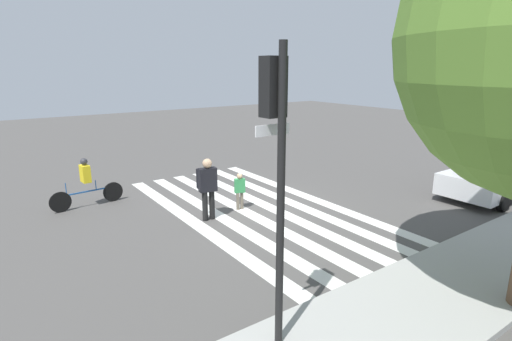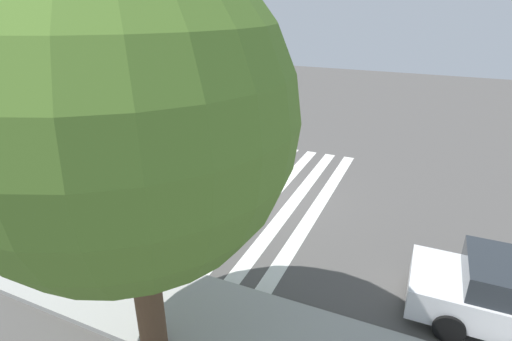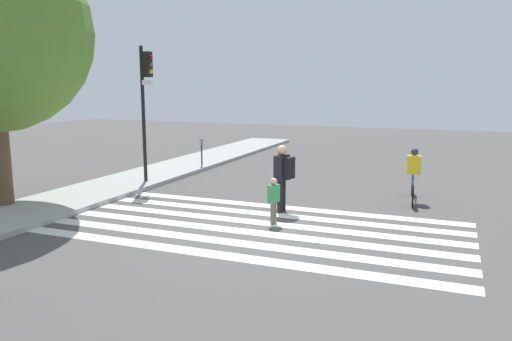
{
  "view_description": "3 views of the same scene",
  "coord_description": "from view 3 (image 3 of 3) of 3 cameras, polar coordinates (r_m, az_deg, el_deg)",
  "views": [
    {
      "loc": [
        6.93,
        9.88,
        4.41
      ],
      "look_at": [
        -0.21,
        -0.3,
        1.17
      ],
      "focal_mm": 28.0,
      "sensor_mm": 36.0,
      "label": 1
    },
    {
      "loc": [
        -5.17,
        11.98,
        6.51
      ],
      "look_at": [
        -0.11,
        0.68,
        1.22
      ],
      "focal_mm": 28.0,
      "sensor_mm": 36.0,
      "label": 2
    },
    {
      "loc": [
        -11.01,
        -4.34,
        3.48
      ],
      "look_at": [
        0.06,
        0.07,
        1.41
      ],
      "focal_mm": 35.0,
      "sensor_mm": 36.0,
      "label": 3
    }
  ],
  "objects": [
    {
      "name": "ground_plane",
      "position": [
        12.34,
        0.2,
        -6.54
      ],
      "size": [
        60.0,
        60.0,
        0.0
      ],
      "primitive_type": "plane",
      "color": "#4C4947"
    },
    {
      "name": "sidewalk_curb",
      "position": [
        15.66,
        -21.64,
        -3.44
      ],
      "size": [
        36.0,
        2.5,
        0.14
      ],
      "color": "#9E9E99",
      "rests_on": "ground_plane"
    },
    {
      "name": "crosswalk_stripes",
      "position": [
        12.34,
        0.2,
        -6.52
      ],
      "size": [
        4.76,
        10.0,
        0.01
      ],
      "color": "silver",
      "rests_on": "ground_plane"
    },
    {
      "name": "traffic_light",
      "position": [
        17.5,
        -12.51,
        9.1
      ],
      "size": [
        0.6,
        0.5,
        4.75
      ],
      "color": "black",
      "rests_on": "ground_plane"
    },
    {
      "name": "parking_meter",
      "position": [
        20.81,
        -6.24,
        2.83
      ],
      "size": [
        0.15,
        0.15,
        1.29
      ],
      "color": "black",
      "rests_on": "ground_plane"
    },
    {
      "name": "pedestrian_child_with_backpack",
      "position": [
        13.62,
        3.12,
        -0.29
      ],
      "size": [
        0.54,
        0.48,
        1.86
      ],
      "rotation": [
        0.0,
        0.0,
        -0.15
      ],
      "color": "black",
      "rests_on": "ground_plane"
    },
    {
      "name": "pedestrian_adult_blue_shirt",
      "position": [
        12.49,
        2.02,
        -3.17
      ],
      "size": [
        0.36,
        0.25,
        1.18
      ],
      "rotation": [
        0.0,
        0.0,
        -0.35
      ],
      "color": "#6B6051",
      "rests_on": "ground_plane"
    },
    {
      "name": "cyclist_near_curb",
      "position": [
        15.61,
        17.56,
        -0.26
      ],
      "size": [
        2.31,
        0.42,
        1.61
      ],
      "rotation": [
        0.0,
        0.0,
        0.09
      ],
      "color": "black",
      "rests_on": "ground_plane"
    }
  ]
}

